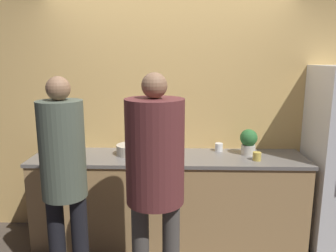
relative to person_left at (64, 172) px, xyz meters
The scene contains 11 objects.
wall_back 1.41m from the person_left, 56.32° to the left, with size 5.20×0.06×2.60m.
counter 1.28m from the person_left, 47.75° to the left, with size 2.73×0.64×0.91m.
person_left is the anchor object (origin of this frame).
person_center 0.71m from the person_left, ahead, with size 0.42×0.42×1.79m.
fruit_bowl 0.96m from the person_left, 66.30° to the left, with size 0.29×0.29×0.14m.
utensil_crock 1.11m from the person_left, 106.95° to the left, with size 0.13×0.13×0.31m.
bottle_green 0.89m from the person_left, 101.07° to the left, with size 0.07×0.07×0.22m.
bottle_amber 1.06m from the person_left, 114.07° to the left, with size 0.05×0.05×0.24m.
cup_white 1.65m from the person_left, 38.26° to the left, with size 0.08×0.08×0.09m.
cup_yellow 1.77m from the person_left, 23.75° to the left, with size 0.08×0.08×0.08m.
potted_plant 1.82m from the person_left, 29.95° to the left, with size 0.17×0.17×0.26m.
Camera 1 is at (0.08, -2.81, 1.88)m, focal length 35.00 mm.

